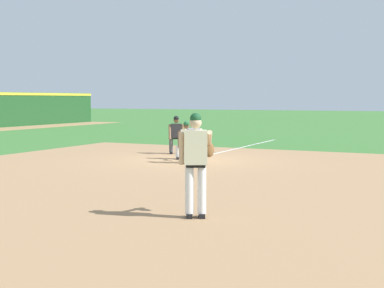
{
  "coord_description": "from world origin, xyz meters",
  "views": [
    {
      "loc": [
        -16.36,
        -8.05,
        2.1
      ],
      "look_at": [
        -5.58,
        -2.85,
        1.09
      ],
      "focal_mm": 50.0,
      "sensor_mm": 36.0,
      "label": 1
    }
  ],
  "objects_px": {
    "first_base_bag": "(188,159)",
    "pitcher": "(196,159)",
    "baserunner": "(194,139)",
    "first_baseman": "(187,139)",
    "umpire": "(176,133)",
    "baseball": "(191,181)"
  },
  "relations": [
    {
      "from": "first_base_bag",
      "to": "baserunner",
      "type": "bearing_deg",
      "value": -142.06
    },
    {
      "from": "first_base_bag",
      "to": "pitcher",
      "type": "xyz_separation_m",
      "value": [
        -7.93,
        -4.07,
        1.01
      ]
    },
    {
      "from": "first_base_bag",
      "to": "baseball",
      "type": "height_order",
      "value": "first_base_bag"
    },
    {
      "from": "pitcher",
      "to": "baserunner",
      "type": "relative_size",
      "value": 1.27
    },
    {
      "from": "pitcher",
      "to": "baserunner",
      "type": "xyz_separation_m",
      "value": [
        7.18,
        3.49,
        -0.27
      ]
    },
    {
      "from": "pitcher",
      "to": "baserunner",
      "type": "distance_m",
      "value": 7.99
    },
    {
      "from": "pitcher",
      "to": "baserunner",
      "type": "bearing_deg",
      "value": 25.9
    },
    {
      "from": "baseball",
      "to": "first_baseman",
      "type": "xyz_separation_m",
      "value": [
        4.59,
        2.38,
        0.69
      ]
    },
    {
      "from": "first_baseman",
      "to": "baseball",
      "type": "bearing_deg",
      "value": -152.59
    },
    {
      "from": "first_baseman",
      "to": "baserunner",
      "type": "bearing_deg",
      "value": -142.83
    },
    {
      "from": "baserunner",
      "to": "baseball",
      "type": "bearing_deg",
      "value": -155.37
    },
    {
      "from": "first_base_bag",
      "to": "first_baseman",
      "type": "relative_size",
      "value": 0.28
    },
    {
      "from": "first_base_bag",
      "to": "umpire",
      "type": "distance_m",
      "value": 2.28
    },
    {
      "from": "pitcher",
      "to": "baserunner",
      "type": "height_order",
      "value": "pitcher"
    },
    {
      "from": "baserunner",
      "to": "umpire",
      "type": "relative_size",
      "value": 1.0
    },
    {
      "from": "first_baseman",
      "to": "baserunner",
      "type": "relative_size",
      "value": 0.92
    },
    {
      "from": "first_base_bag",
      "to": "first_baseman",
      "type": "xyz_separation_m",
      "value": [
        0.17,
        0.11,
        0.69
      ]
    },
    {
      "from": "baseball",
      "to": "pitcher",
      "type": "bearing_deg",
      "value": -152.8
    },
    {
      "from": "first_baseman",
      "to": "baserunner",
      "type": "distance_m",
      "value": 1.16
    },
    {
      "from": "baseball",
      "to": "umpire",
      "type": "relative_size",
      "value": 0.05
    },
    {
      "from": "baserunner",
      "to": "umpire",
      "type": "xyz_separation_m",
      "value": [
        2.44,
        1.9,
        0.0
      ]
    },
    {
      "from": "first_base_bag",
      "to": "umpire",
      "type": "bearing_deg",
      "value": 37.88
    }
  ]
}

